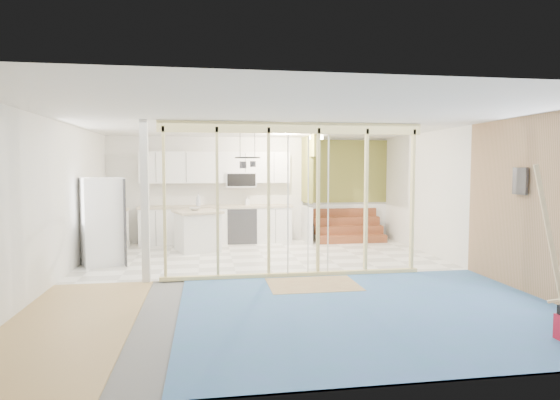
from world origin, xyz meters
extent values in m
cube|color=slate|center=(0.00, 0.00, 0.00)|extent=(7.00, 8.00, 0.01)
cube|color=silver|center=(0.00, 0.00, 2.60)|extent=(7.00, 8.00, 0.01)
cube|color=white|center=(0.00, 4.00, 1.30)|extent=(7.00, 0.01, 2.60)
cube|color=white|center=(0.00, -4.00, 1.30)|extent=(7.00, 0.01, 2.60)
cube|color=white|center=(-3.50, 0.00, 1.30)|extent=(0.01, 8.00, 2.60)
cube|color=white|center=(3.50, 0.00, 1.30)|extent=(0.01, 8.00, 2.60)
cube|color=white|center=(0.00, 2.00, 0.01)|extent=(7.00, 4.00, 0.02)
cube|color=#4868B0|center=(1.00, -2.00, 0.01)|extent=(5.00, 4.00, 0.02)
cube|color=tan|center=(-2.75, -2.00, 0.01)|extent=(1.50, 4.00, 0.02)
cube|color=tan|center=(0.50, -0.60, 0.02)|extent=(1.40, 1.00, 0.01)
cube|color=#EBDD90|center=(0.30, 0.00, 2.50)|extent=(4.40, 0.09, 0.18)
cube|color=#EBDD90|center=(0.30, 0.00, 0.05)|extent=(4.40, 0.09, 0.06)
cube|color=silver|center=(-2.10, 0.00, 1.30)|extent=(0.12, 0.14, 2.60)
cube|color=#EBDD90|center=(-1.80, 0.00, 1.30)|extent=(0.04, 0.09, 2.40)
cube|color=#EBDD90|center=(-0.96, 0.00, 1.30)|extent=(0.04, 0.09, 2.40)
cube|color=#EBDD90|center=(-0.12, 0.00, 1.30)|extent=(0.04, 0.09, 2.40)
cube|color=#EBDD90|center=(0.72, 0.00, 1.30)|extent=(0.04, 0.09, 2.40)
cube|color=#EBDD90|center=(1.56, 0.00, 1.30)|extent=(0.04, 0.09, 2.40)
cube|color=#EBDD90|center=(2.40, 0.00, 1.30)|extent=(0.04, 0.09, 2.40)
cylinder|color=silver|center=(0.20, -0.03, 1.22)|extent=(0.02, 0.02, 2.35)
cylinder|color=silver|center=(0.90, 0.02, 1.22)|extent=(0.02, 0.02, 2.35)
cylinder|color=silver|center=(0.55, 0.00, 1.22)|extent=(0.02, 0.02, 2.35)
cube|color=white|center=(-0.90, 3.70, 0.44)|extent=(3.60, 0.60, 0.88)
cube|color=#BAAD91|center=(-0.90, 3.70, 0.91)|extent=(3.66, 0.64, 0.05)
cube|color=white|center=(-3.20, 2.60, 0.44)|extent=(0.60, 1.60, 0.88)
cube|color=#BAAD91|center=(-3.20, 2.60, 0.91)|extent=(0.64, 1.64, 0.05)
cube|color=white|center=(-0.90, 3.82, 1.85)|extent=(3.60, 0.34, 0.75)
cube|color=white|center=(-0.30, 3.78, 1.55)|extent=(0.72, 0.38, 0.36)
cube|color=black|center=(-0.30, 3.59, 1.55)|extent=(0.68, 0.02, 0.30)
cube|color=olive|center=(1.30, 3.55, 1.80)|extent=(0.10, 0.90, 1.60)
cube|color=white|center=(1.30, 3.55, 0.45)|extent=(0.10, 0.90, 0.90)
cube|color=olive|center=(1.30, 2.85, 2.35)|extent=(0.10, 0.50, 0.50)
cube|color=olive|center=(2.40, 3.97, 1.75)|extent=(2.20, 0.04, 1.60)
cube|color=white|center=(2.40, 3.97, 0.45)|extent=(2.20, 0.04, 0.90)
cube|color=brown|center=(2.35, 3.20, 0.10)|extent=(1.70, 0.26, 0.20)
cube|color=brown|center=(2.35, 3.46, 0.30)|extent=(1.70, 0.26, 0.20)
cube|color=brown|center=(2.35, 3.72, 0.50)|extent=(1.70, 0.26, 0.20)
cube|color=brown|center=(2.35, 3.98, 0.70)|extent=(1.70, 0.26, 0.20)
torus|color=black|center=(-0.30, 1.90, 2.05)|extent=(0.52, 0.52, 0.02)
cylinder|color=black|center=(-0.45, 1.90, 2.30)|extent=(0.01, 0.01, 0.50)
cylinder|color=black|center=(-0.15, 1.90, 2.30)|extent=(0.01, 0.01, 0.50)
cylinder|color=#3A3A3F|center=(-0.40, 1.80, 1.90)|extent=(0.14, 0.14, 0.14)
cylinder|color=#3A3A3F|center=(-0.18, 2.00, 1.92)|extent=(0.12, 0.12, 0.12)
cube|color=tan|center=(3.48, -2.00, 1.30)|extent=(0.02, 4.00, 2.60)
cube|color=#3A3A3F|center=(3.43, -1.40, 1.65)|extent=(0.04, 0.30, 0.40)
cylinder|color=#FFEABF|center=(1.40, 3.00, 2.54)|extent=(0.32, 0.32, 0.08)
cube|color=white|center=(-3.08, 1.51, 0.83)|extent=(0.93, 0.92, 1.66)
cube|color=#3A3A3F|center=(-2.73, 1.51, 0.83)|extent=(0.28, 0.62, 1.63)
cube|color=white|center=(-1.34, 2.70, 0.42)|extent=(1.04, 1.04, 0.84)
cube|color=#BAAD91|center=(-1.34, 2.70, 0.88)|extent=(1.17, 1.17, 0.05)
imported|color=beige|center=(-1.39, 2.75, 0.94)|extent=(0.25, 0.25, 0.06)
imported|color=silver|center=(-1.33, 3.59, 1.09)|extent=(0.15, 0.15, 0.31)
imported|color=white|center=(-0.15, 3.81, 1.03)|extent=(0.12, 0.12, 0.21)
cube|color=#D4BA82|center=(2.92, -2.69, 0.95)|extent=(0.43, 0.20, 1.87)
camera|label=1|loc=(-1.13, -7.64, 1.85)|focal=30.00mm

